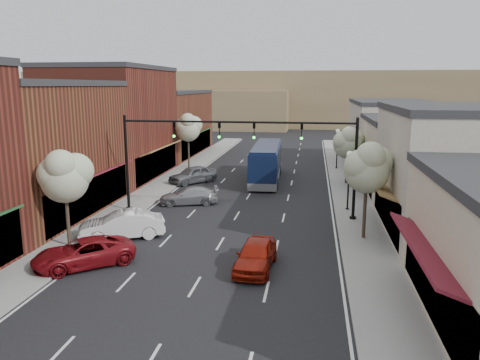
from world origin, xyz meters
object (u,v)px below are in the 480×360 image
at_px(tree_left_near, 65,175).
at_px(red_hatchback, 256,255).
at_px(signal_mast_right, 320,153).
at_px(parked_car_d, 193,175).
at_px(lamp_post_near, 349,171).
at_px(tree_right_near, 368,167).
at_px(tree_right_far, 348,142).
at_px(parked_car_b, 122,225).
at_px(coach_bus, 266,162).
at_px(lamp_post_far, 337,142).
at_px(parked_car_c, 189,196).
at_px(tree_left_far, 188,127).
at_px(signal_mast_left, 158,149).
at_px(parked_car_a, 84,253).

relative_size(tree_left_near, red_hatchback, 1.30).
bearing_deg(signal_mast_right, parked_car_d, 137.72).
relative_size(lamp_post_near, parked_car_d, 0.93).
xyz_separation_m(tree_right_near, tree_right_far, (0.00, 16.00, -0.46)).
distance_m(lamp_post_near, parked_car_b, 16.34).
distance_m(coach_bus, red_hatchback, 22.36).
bearing_deg(lamp_post_near, tree_left_near, -146.67).
height_order(lamp_post_far, coach_bus, lamp_post_far).
bearing_deg(parked_car_c, tree_left_far, 178.90).
bearing_deg(lamp_post_far, lamp_post_near, -90.00).
height_order(parked_car_b, parked_car_c, parked_car_b).
height_order(lamp_post_near, coach_bus, lamp_post_near).
height_order(signal_mast_left, tree_right_near, signal_mast_left).
relative_size(parked_car_a, parked_car_b, 1.00).
bearing_deg(tree_right_near, signal_mast_right, 123.91).
relative_size(tree_right_near, parked_car_b, 1.19).
bearing_deg(parked_car_b, signal_mast_right, 91.63).
distance_m(tree_right_near, red_hatchback, 8.78).
xyz_separation_m(signal_mast_left, parked_car_d, (-0.28, 10.48, -3.81)).
height_order(coach_bus, parked_car_b, coach_bus).
relative_size(lamp_post_near, parked_car_b, 0.89).
xyz_separation_m(lamp_post_near, parked_car_d, (-13.70, 7.98, -2.20)).
bearing_deg(tree_right_near, parked_car_b, -172.61).
bearing_deg(red_hatchback, coach_bus, 97.56).
bearing_deg(red_hatchback, tree_right_near, 45.99).
distance_m(red_hatchback, parked_car_b, 9.24).
relative_size(tree_left_near, tree_left_far, 0.93).
bearing_deg(lamp_post_near, parked_car_a, -137.27).
bearing_deg(parked_car_b, parked_car_c, 142.76).
relative_size(signal_mast_left, tree_right_far, 1.51).
bearing_deg(red_hatchback, parked_car_d, 116.05).
distance_m(lamp_post_near, parked_car_d, 16.01).
bearing_deg(tree_left_far, lamp_post_near, -43.89).
bearing_deg(signal_mast_right, tree_left_near, -149.86).
bearing_deg(tree_left_near, red_hatchback, -7.47).
height_order(tree_left_far, lamp_post_far, tree_left_far).
height_order(tree_right_near, coach_bus, tree_right_near).
relative_size(lamp_post_near, red_hatchback, 1.01).
relative_size(tree_right_near, red_hatchback, 1.36).
height_order(tree_left_near, red_hatchback, tree_left_near).
bearing_deg(tree_left_far, signal_mast_right, -52.29).
relative_size(signal_mast_right, lamp_post_far, 1.85).
xyz_separation_m(tree_right_near, tree_left_near, (-16.60, -4.00, -0.23)).
bearing_deg(tree_left_near, coach_bus, 66.54).
distance_m(red_hatchback, parked_car_d, 21.65).
distance_m(lamp_post_near, coach_bus, 12.51).
distance_m(parked_car_b, parked_car_c, 8.84).
distance_m(tree_right_near, parked_car_d, 20.68).
distance_m(tree_left_far, lamp_post_near, 22.33).
bearing_deg(coach_bus, lamp_post_near, -57.86).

